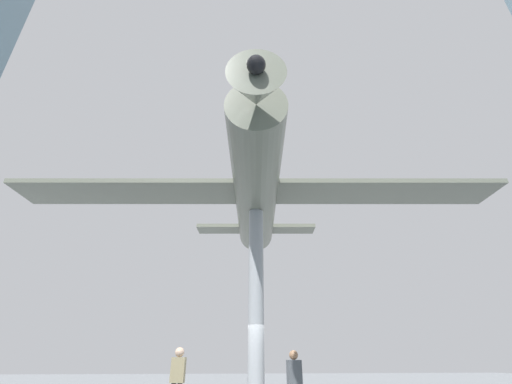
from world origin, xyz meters
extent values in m
cylinder|color=#999EA3|center=(0.00, 0.00, 3.28)|extent=(0.53, 0.53, 6.57)
cylinder|color=slate|center=(0.00, 0.00, 7.41)|extent=(2.90, 10.36, 1.69)
cube|color=slate|center=(0.00, 0.00, 7.41)|extent=(18.73, 4.13, 0.18)
cube|color=slate|center=(-0.54, -4.47, 7.54)|extent=(6.04, 1.71, 0.18)
cube|color=slate|center=(-0.54, -4.47, 8.67)|extent=(0.31, 1.11, 2.18)
cone|color=slate|center=(0.68, 5.65, 7.41)|extent=(1.56, 1.31, 1.44)
sphere|color=black|center=(0.77, 6.40, 7.41)|extent=(0.44, 0.44, 0.44)
cube|color=#4C5156|center=(-0.96, 1.15, 1.14)|extent=(0.43, 0.29, 0.64)
sphere|color=#936B4C|center=(-0.96, 1.15, 1.59)|extent=(0.26, 0.26, 0.26)
cube|color=#998C66|center=(2.36, 0.53, 1.20)|extent=(0.43, 0.29, 0.67)
sphere|color=beige|center=(2.36, 0.53, 1.67)|extent=(0.27, 0.27, 0.27)
camera|label=1|loc=(1.45, 11.98, 1.41)|focal=24.00mm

